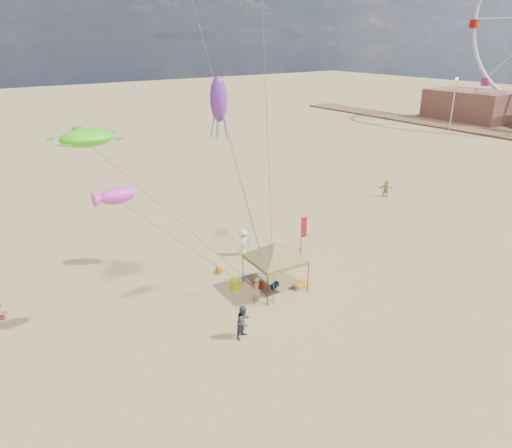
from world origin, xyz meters
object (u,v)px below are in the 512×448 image
object	(u,v)px
beach_cart	(302,284)
cooler_blue	(281,259)
chair_green	(282,264)
chair_yellow	(235,285)
feather_flag	(303,230)
person_near_a	(256,290)
lamp_north	(454,95)
person_near_c	(243,242)
canopy_tent	(275,245)
person_far_c	(386,189)
person_near_b	(244,322)
cooler_red	(258,285)

from	to	relation	value
beach_cart	cooler_blue	bearing A→B (deg)	71.98
chair_green	chair_yellow	xyz separation A→B (m)	(-4.03, -0.53, 0.00)
feather_flag	chair_yellow	xyz separation A→B (m)	(-6.39, -1.23, -1.61)
person_near_a	lamp_north	size ratio (longest dim) A/B	0.19
person_near_c	chair_green	bearing A→B (deg)	94.64
canopy_tent	chair_yellow	size ratio (longest dim) A/B	8.08
chair_green	chair_yellow	distance (m)	4.06
cooler_blue	person_far_c	xyz separation A→B (m)	(16.69, 5.06, 0.61)
canopy_tent	feather_flag	world-z (taller)	canopy_tent
canopy_tent	cooler_blue	bearing A→B (deg)	45.78
chair_yellow	lamp_north	xyz separation A→B (m)	(56.43, 22.82, 5.17)
chair_yellow	beach_cart	size ratio (longest dim) A/B	0.78
chair_green	lamp_north	distance (m)	57.18
chair_green	person_near_c	bearing A→B (deg)	104.77
beach_cart	person_near_a	bearing A→B (deg)	176.75
beach_cart	person_near_b	xyz separation A→B (m)	(-5.68, -2.13, 0.70)
cooler_red	person_far_c	world-z (taller)	person_far_c
cooler_blue	beach_cart	world-z (taller)	cooler_blue
cooler_blue	person_near_c	bearing A→B (deg)	120.10
cooler_blue	chair_yellow	size ratio (longest dim) A/B	0.77
canopy_tent	cooler_blue	distance (m)	4.54
cooler_blue	person_near_b	size ratio (longest dim) A/B	0.30
beach_cart	lamp_north	world-z (taller)	lamp_north
cooler_red	beach_cart	world-z (taller)	cooler_red
person_near_b	person_far_c	world-z (taller)	person_near_b
person_near_b	canopy_tent	bearing A→B (deg)	14.41
feather_flag	cooler_red	distance (m)	5.77
canopy_tent	cooler_blue	size ratio (longest dim) A/B	10.48
canopy_tent	chair_green	size ratio (longest dim) A/B	8.08
chair_green	person_near_c	world-z (taller)	person_near_c
canopy_tent	cooler_blue	world-z (taller)	canopy_tent
chair_green	person_far_c	size ratio (longest dim) A/B	0.44
feather_flag	cooler_red	world-z (taller)	feather_flag
chair_green	person_far_c	xyz separation A→B (m)	(17.24, 5.88, 0.45)
chair_green	canopy_tent	bearing A→B (deg)	-137.98
cooler_blue	person_near_c	world-z (taller)	person_near_c
lamp_north	chair_green	bearing A→B (deg)	-156.95
cooler_red	person_near_a	xyz separation A→B (m)	(-1.02, -1.24, 0.61)
person_near_b	beach_cart	bearing A→B (deg)	0.21
person_near_a	lamp_north	world-z (taller)	lamp_north
cooler_red	cooler_blue	size ratio (longest dim) A/B	1.00
feather_flag	chair_green	world-z (taller)	feather_flag
feather_flag	chair_yellow	distance (m)	6.70
cooler_red	person_far_c	bearing A→B (deg)	19.44
lamp_north	cooler_blue	bearing A→B (deg)	-157.50
chair_green	cooler_red	bearing A→B (deg)	-156.94
chair_yellow	lamp_north	distance (m)	61.09
person_near_a	beach_cart	bearing A→B (deg)	150.82
canopy_tent	cooler_red	world-z (taller)	canopy_tent
person_near_a	person_far_c	world-z (taller)	person_far_c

